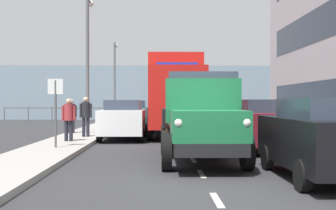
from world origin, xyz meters
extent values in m
plane|color=#2D2D30|center=(0.00, -9.15, 0.00)|extent=(80.00, 80.00, 0.00)
cube|color=#9E9993|center=(-4.49, -9.15, 0.07)|extent=(2.03, 36.93, 0.15)
cube|color=#9E9993|center=(4.49, -9.15, 0.07)|extent=(2.03, 36.93, 0.15)
cube|color=silver|center=(0.00, 2.04, 0.00)|extent=(0.12, 1.10, 0.01)
cube|color=silver|center=(0.00, -0.56, 0.00)|extent=(0.12, 1.10, 0.01)
cube|color=silver|center=(0.00, -2.90, 0.00)|extent=(0.12, 1.10, 0.01)
cube|color=silver|center=(0.00, -5.85, 0.00)|extent=(0.12, 1.10, 0.01)
cube|color=silver|center=(0.00, -8.79, 0.00)|extent=(0.12, 1.10, 0.01)
cube|color=silver|center=(0.00, -11.05, 0.00)|extent=(0.12, 1.10, 0.01)
cube|color=silver|center=(0.00, -13.86, 0.00)|extent=(0.12, 1.10, 0.01)
cube|color=silver|center=(0.00, -16.65, 0.00)|extent=(0.12, 1.10, 0.01)
cube|color=silver|center=(0.00, -19.38, 0.00)|extent=(0.12, 1.10, 0.01)
cube|color=silver|center=(0.00, -21.88, 0.00)|extent=(0.12, 1.10, 0.01)
cube|color=silver|center=(0.00, -24.12, 0.00)|extent=(0.12, 1.10, 0.01)
cube|color=#2D3847|center=(-5.53, -6.34, 1.80)|extent=(0.08, 15.62, 1.40)
cube|color=gray|center=(0.00, -30.61, 2.50)|extent=(80.00, 0.80, 5.00)
cylinder|color=#4C5156|center=(-14.00, -27.01, 0.60)|extent=(0.08, 0.08, 1.20)
cylinder|color=#4C5156|center=(-12.00, -27.01, 0.60)|extent=(0.08, 0.08, 1.20)
cylinder|color=#4C5156|center=(-10.00, -27.01, 0.60)|extent=(0.08, 0.08, 1.20)
cylinder|color=#4C5156|center=(-8.00, -27.01, 0.60)|extent=(0.08, 0.08, 1.20)
cylinder|color=#4C5156|center=(-6.00, -27.01, 0.60)|extent=(0.08, 0.08, 1.20)
cylinder|color=#4C5156|center=(-4.00, -27.01, 0.60)|extent=(0.08, 0.08, 1.20)
cylinder|color=#4C5156|center=(-2.00, -27.01, 0.60)|extent=(0.08, 0.08, 1.20)
cylinder|color=#4C5156|center=(0.00, -27.01, 0.60)|extent=(0.08, 0.08, 1.20)
cylinder|color=#4C5156|center=(2.00, -27.01, 0.60)|extent=(0.08, 0.08, 1.20)
cylinder|color=#4C5156|center=(4.00, -27.01, 0.60)|extent=(0.08, 0.08, 1.20)
cylinder|color=#4C5156|center=(6.00, -27.01, 0.60)|extent=(0.08, 0.08, 1.20)
cylinder|color=#4C5156|center=(8.00, -27.01, 0.60)|extent=(0.08, 0.08, 1.20)
cylinder|color=#4C5156|center=(10.00, -27.01, 0.60)|extent=(0.08, 0.08, 1.20)
cylinder|color=#4C5156|center=(12.00, -27.01, 0.60)|extent=(0.08, 0.08, 1.20)
cylinder|color=#4C5156|center=(14.00, -27.01, 0.60)|extent=(0.08, 0.08, 1.20)
cube|color=#4C5156|center=(0.00, -27.01, 1.12)|extent=(28.00, 0.08, 0.08)
cube|color=black|center=(-0.18, -2.70, 0.60)|extent=(1.64, 5.60, 0.30)
cube|color=#196038|center=(-0.18, -0.85, 1.10)|extent=(1.72, 1.90, 0.70)
cube|color=silver|center=(-0.18, 0.04, 1.07)|extent=(1.16, 0.08, 0.56)
sphere|color=white|center=(-0.91, 0.04, 1.20)|extent=(0.20, 0.20, 0.20)
sphere|color=white|center=(0.56, 0.04, 1.20)|extent=(0.20, 0.20, 0.20)
cube|color=#196038|center=(-0.18, -2.36, 1.67)|extent=(1.93, 1.34, 1.15)
cube|color=#2D3847|center=(-0.18, -2.36, 2.15)|extent=(1.78, 1.23, 0.56)
cube|color=#2D2319|center=(-0.18, -4.04, 0.83)|extent=(2.10, 2.80, 0.16)
cube|color=black|center=(-1.19, -4.04, 1.15)|extent=(0.08, 2.80, 0.56)
cube|color=black|center=(0.83, -4.04, 1.15)|extent=(0.08, 2.80, 0.56)
cylinder|color=black|center=(-1.14, -1.02, 0.45)|extent=(0.24, 0.90, 0.90)
cylinder|color=black|center=(0.79, -1.02, 0.45)|extent=(0.24, 0.90, 0.90)
cylinder|color=black|center=(-1.14, -4.24, 0.45)|extent=(0.24, 0.90, 0.90)
cylinder|color=black|center=(0.79, -4.24, 0.45)|extent=(0.24, 0.90, 0.90)
cube|color=red|center=(0.21, -8.76, 1.82)|extent=(2.40, 2.21, 2.60)
cube|color=#2D3847|center=(0.21, -8.76, 2.39)|extent=(2.20, 2.04, 0.80)
cube|color=#1933B2|center=(0.21, -8.76, 3.22)|extent=(1.75, 0.20, 0.16)
cube|color=red|center=(0.21, -12.75, 2.37)|extent=(2.50, 5.95, 3.00)
cube|color=black|center=(0.21, -11.82, 0.70)|extent=(2.00, 8.07, 0.36)
cylinder|color=black|center=(-0.94, -8.84, 0.52)|extent=(0.28, 1.04, 1.04)
cylinder|color=black|center=(1.36, -8.84, 0.52)|extent=(0.28, 1.04, 1.04)
cylinder|color=black|center=(-0.94, -12.46, 0.52)|extent=(0.28, 1.04, 1.04)
cylinder|color=black|center=(1.36, -12.46, 0.52)|extent=(0.28, 1.04, 1.04)
cylinder|color=black|center=(-0.94, -14.58, 0.52)|extent=(0.28, 1.04, 1.04)
cylinder|color=black|center=(1.36, -14.58, 0.52)|extent=(0.28, 1.04, 1.04)
cube|color=black|center=(-2.53, 0.17, 0.80)|extent=(1.84, 4.09, 1.00)
cube|color=#2D3847|center=(-2.53, 0.37, 1.51)|extent=(1.51, 2.25, 0.42)
cylinder|color=black|center=(-1.65, -1.10, 0.30)|extent=(0.18, 0.60, 0.60)
cylinder|color=black|center=(-1.65, 1.44, 0.30)|extent=(0.18, 0.60, 0.60)
cube|color=maroon|center=(-2.53, -5.28, 0.80)|extent=(1.84, 4.30, 1.00)
cube|color=#2D3847|center=(-2.53, -5.08, 1.51)|extent=(1.51, 2.36, 0.42)
cylinder|color=black|center=(-1.65, -6.61, 0.30)|extent=(0.18, 0.60, 0.60)
cylinder|color=black|center=(-3.40, -6.61, 0.30)|extent=(0.18, 0.60, 0.60)
cylinder|color=black|center=(-1.65, -3.95, 0.30)|extent=(0.18, 0.60, 0.60)
cylinder|color=black|center=(-3.40, -3.95, 0.30)|extent=(0.18, 0.60, 0.60)
cube|color=#B7BABF|center=(-2.53, -10.80, 0.80)|extent=(1.71, 4.28, 1.00)
cube|color=#2D3847|center=(-2.53, -10.60, 1.51)|extent=(1.41, 2.35, 0.42)
cylinder|color=black|center=(-1.71, -12.13, 0.30)|extent=(0.18, 0.60, 0.60)
cylinder|color=black|center=(-3.34, -12.13, 0.30)|extent=(0.18, 0.60, 0.60)
cylinder|color=black|center=(-1.71, -9.47, 0.30)|extent=(0.18, 0.60, 0.60)
cylinder|color=black|center=(-3.34, -9.47, 0.30)|extent=(0.18, 0.60, 0.60)
cube|color=white|center=(2.53, -9.44, 0.80)|extent=(1.81, 4.20, 1.00)
cube|color=#2D3847|center=(2.53, -9.64, 1.51)|extent=(1.48, 2.31, 0.42)
cylinder|color=black|center=(1.67, -8.14, 0.30)|extent=(0.18, 0.60, 0.60)
cylinder|color=black|center=(3.38, -8.14, 0.30)|extent=(0.18, 0.60, 0.60)
cylinder|color=black|center=(1.67, -10.74, 0.30)|extent=(0.18, 0.60, 0.60)
cylinder|color=black|center=(3.38, -10.74, 0.30)|extent=(0.18, 0.60, 0.60)
cube|color=#1E6670|center=(2.53, -15.91, 0.80)|extent=(1.81, 4.43, 1.00)
cube|color=#2D3847|center=(2.53, -16.11, 1.51)|extent=(1.49, 2.44, 0.42)
cylinder|color=black|center=(1.66, -14.54, 0.30)|extent=(0.18, 0.60, 0.60)
cylinder|color=black|center=(3.39, -14.54, 0.30)|extent=(0.18, 0.60, 0.60)
cylinder|color=black|center=(1.66, -17.28, 0.30)|extent=(0.18, 0.60, 0.60)
cylinder|color=black|center=(3.39, -17.28, 0.30)|extent=(0.18, 0.60, 0.60)
cylinder|color=black|center=(4.32, -7.14, 0.54)|extent=(0.14, 0.14, 0.79)
cylinder|color=black|center=(4.50, -7.14, 0.54)|extent=(0.14, 0.14, 0.79)
cylinder|color=maroon|center=(4.41, -7.14, 1.25)|extent=(0.34, 0.34, 0.62)
cylinder|color=maroon|center=(4.19, -7.14, 1.22)|extent=(0.09, 0.09, 0.57)
cylinder|color=maroon|center=(4.63, -7.14, 1.22)|extent=(0.09, 0.09, 0.57)
sphere|color=tan|center=(4.41, -7.14, 1.67)|extent=(0.21, 0.21, 0.21)
cylinder|color=black|center=(4.02, -9.21, 0.56)|extent=(0.14, 0.14, 0.83)
cylinder|color=black|center=(4.20, -9.21, 0.56)|extent=(0.14, 0.14, 0.83)
cylinder|color=black|center=(4.11, -9.21, 1.31)|extent=(0.34, 0.34, 0.66)
cylinder|color=black|center=(3.89, -9.21, 1.27)|extent=(0.09, 0.09, 0.60)
cylinder|color=black|center=(4.33, -9.21, 1.27)|extent=(0.09, 0.09, 0.60)
sphere|color=tan|center=(4.11, -9.21, 1.75)|extent=(0.22, 0.22, 0.22)
cylinder|color=black|center=(5.10, -11.42, 0.54)|extent=(0.14, 0.14, 0.78)
cylinder|color=black|center=(5.28, -11.42, 0.54)|extent=(0.14, 0.14, 0.78)
cylinder|color=black|center=(5.19, -11.42, 1.24)|extent=(0.34, 0.34, 0.62)
cylinder|color=black|center=(4.97, -11.42, 1.21)|extent=(0.09, 0.09, 0.57)
cylinder|color=black|center=(5.41, -11.42, 1.21)|extent=(0.09, 0.09, 0.57)
sphere|color=tan|center=(5.19, -11.42, 1.66)|extent=(0.21, 0.21, 0.21)
cylinder|color=#59595B|center=(4.41, -11.48, 3.44)|extent=(0.16, 0.16, 6.58)
cylinder|color=#59595B|center=(4.41, -11.93, 6.63)|extent=(0.10, 0.90, 0.10)
sphere|color=silver|center=(4.41, -12.38, 6.58)|extent=(0.32, 0.32, 0.32)
cylinder|color=#59595B|center=(4.44, -24.26, 3.21)|extent=(0.16, 0.16, 6.13)
cylinder|color=#59595B|center=(4.44, -24.71, 6.18)|extent=(0.10, 0.90, 0.10)
sphere|color=silver|center=(4.44, -25.16, 6.13)|extent=(0.32, 0.32, 0.32)
cylinder|color=#4C4C4C|center=(4.36, -4.89, 1.25)|extent=(0.07, 0.07, 2.20)
cube|color=silver|center=(4.36, -4.89, 2.15)|extent=(0.50, 0.04, 0.50)
camera|label=1|loc=(0.97, 9.16, 1.65)|focal=45.67mm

